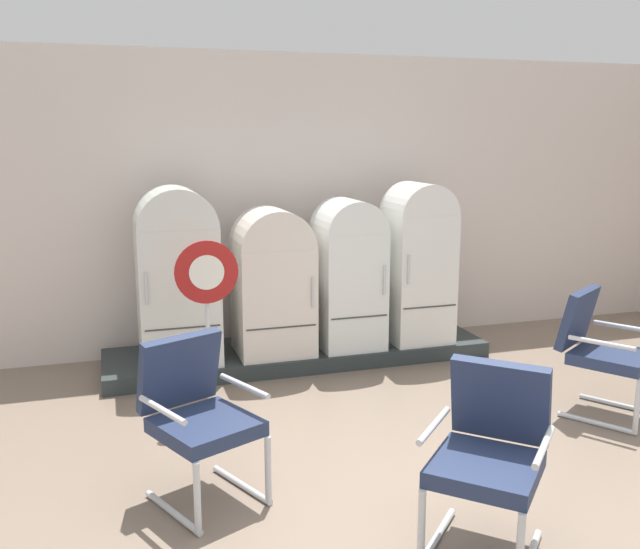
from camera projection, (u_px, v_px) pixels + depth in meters
ground at (437, 522)px, 4.03m from camera, size 12.00×10.00×0.05m
back_wall at (281, 202)px, 7.15m from camera, size 11.76×0.12×2.99m
display_plinth at (298, 353)px, 6.84m from camera, size 3.71×0.95×0.15m
refrigerator_0 at (177, 271)px, 6.23m from camera, size 0.70×0.70×1.59m
refrigerator_1 at (273, 278)px, 6.50m from camera, size 0.70×0.67×1.38m
refrigerator_2 at (348, 269)px, 6.70m from camera, size 0.60×0.65×1.44m
refrigerator_3 at (418, 258)px, 6.88m from camera, size 0.60×0.63×1.58m
armchair_left at (197, 409)px, 4.17m from camera, size 0.77×0.82×0.99m
armchair_right at (600, 345)px, 5.44m from camera, size 0.81×0.85×0.99m
armchair_center at (490, 447)px, 3.67m from camera, size 0.84×0.85×0.99m
sign_stand at (208, 330)px, 5.36m from camera, size 0.49×0.32×1.41m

